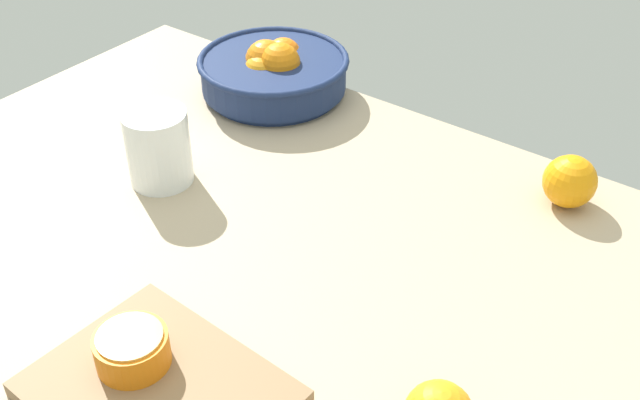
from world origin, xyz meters
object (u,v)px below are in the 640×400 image
(juice_glass, at_px, (159,152))
(orange_half_0, at_px, (132,349))
(cutting_board, at_px, (159,394))
(loose_orange_0, at_px, (570,181))
(fruit_bowl, at_px, (273,71))

(juice_glass, height_order, orange_half_0, juice_glass)
(cutting_board, xyz_separation_m, loose_orange_0, (0.22, 0.62, 0.03))
(orange_half_0, bearing_deg, juice_glass, 131.68)
(orange_half_0, bearing_deg, loose_orange_0, 66.56)
(fruit_bowl, xyz_separation_m, juice_glass, (0.04, -0.32, 0.01))
(juice_glass, height_order, cutting_board, juice_glass)
(juice_glass, xyz_separation_m, orange_half_0, (0.26, -0.30, -0.01))
(fruit_bowl, relative_size, juice_glass, 2.33)
(orange_half_0, height_order, loose_orange_0, loose_orange_0)
(fruit_bowl, xyz_separation_m, cutting_board, (0.35, -0.63, -0.03))
(cutting_board, relative_size, orange_half_0, 3.21)
(juice_glass, bearing_deg, loose_orange_0, 30.87)
(fruit_bowl, bearing_deg, loose_orange_0, -0.54)
(loose_orange_0, bearing_deg, cutting_board, -109.27)
(juice_glass, height_order, loose_orange_0, juice_glass)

